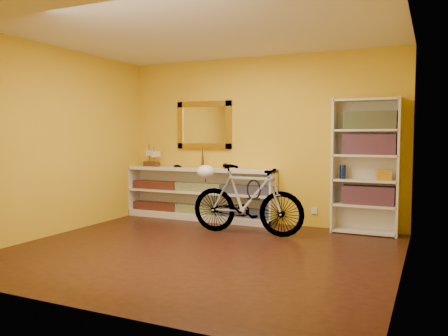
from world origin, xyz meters
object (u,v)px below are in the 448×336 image
at_px(bicycle, 247,200).
at_px(helmet, 206,172).
at_px(console_unit, 199,194).
at_px(bookcase, 365,166).

xyz_separation_m(bicycle, helmet, (-0.63, -0.03, 0.37)).
xyz_separation_m(console_unit, bicycle, (1.14, -0.71, 0.06)).
xyz_separation_m(console_unit, bookcase, (2.62, 0.03, 0.52)).
xyz_separation_m(console_unit, helmet, (0.50, -0.74, 0.43)).
height_order(bookcase, helmet, bookcase).
bearing_deg(bicycle, bookcase, -65.88).
bearing_deg(console_unit, bookcase, 0.55).
bearing_deg(bicycle, console_unit, 55.57).
bearing_deg(console_unit, helmet, -55.67).
bearing_deg(helmet, console_unit, 124.33).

